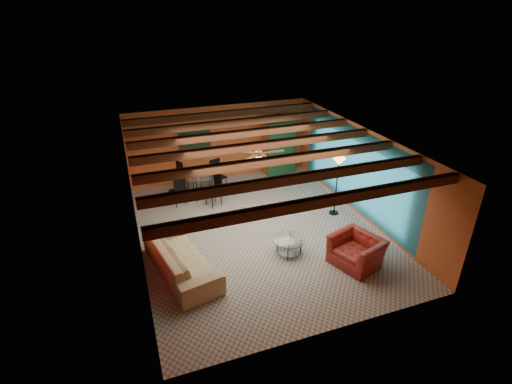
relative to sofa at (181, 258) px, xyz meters
name	(u,v)px	position (x,y,z in m)	size (l,w,h in m)	color
room	(257,152)	(2.39, 1.19, 1.97)	(6.52, 8.01, 2.71)	gray
sofa	(181,258)	(0.00, 0.00, 0.00)	(2.69, 1.05, 0.78)	tan
armchair	(357,251)	(4.14, -1.19, -0.02)	(1.16, 1.01, 0.75)	maroon
coffee_table	(289,246)	(2.77, -0.20, -0.18)	(0.84, 0.84, 0.43)	white
dining_table	(199,182)	(1.28, 3.80, 0.15)	(2.08, 2.08, 1.08)	white
armoire	(279,148)	(4.59, 4.78, 0.60)	(1.13, 0.55, 1.98)	brown
floor_lamp	(336,186)	(4.95, 1.24, 0.53)	(0.37, 0.37, 1.85)	black
ceiling_fan	(259,154)	(2.39, 1.08, 1.97)	(1.50, 1.50, 0.44)	#472614
painting	(195,138)	(1.49, 5.04, 1.26)	(1.05, 0.03, 0.65)	black
potted_plant	(280,116)	(4.59, 4.78, 1.81)	(0.40, 0.34, 0.44)	#26661E
vase	(197,164)	(1.28, 3.80, 0.80)	(0.20, 0.20, 0.21)	orange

